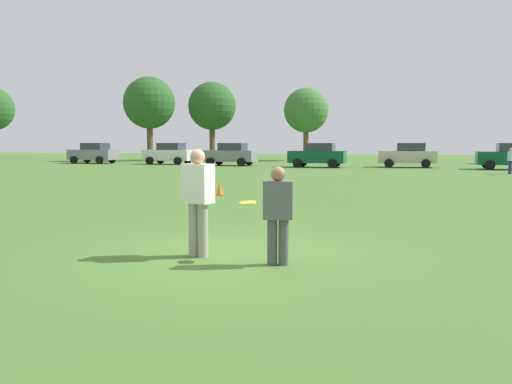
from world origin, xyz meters
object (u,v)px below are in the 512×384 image
(frisbee, at_px, (248,203))
(parked_car_mid_right, at_px, (318,155))
(parked_car_near_right, at_px, (408,155))
(parked_car_center, at_px, (230,154))
(bystander_sideline_watcher, at_px, (510,159))
(parked_car_near_left, at_px, (94,153))
(parked_car_far_right, at_px, (510,156))
(traffic_cone, at_px, (220,189))
(player_thrower, at_px, (198,196))
(parked_car_mid_left, at_px, (169,153))
(player_defender, at_px, (278,210))

(frisbee, bearing_deg, parked_car_mid_right, 96.30)
(frisbee, bearing_deg, parked_car_near_right, 84.77)
(parked_car_center, height_order, bystander_sideline_watcher, parked_car_center)
(parked_car_near_left, bearing_deg, parked_car_far_right, -3.89)
(traffic_cone, relative_size, parked_car_mid_right, 0.11)
(traffic_cone, bearing_deg, player_thrower, -73.19)
(frisbee, xyz_separation_m, bystander_sideline_watcher, (8.69, 26.05, -0.05))
(parked_car_mid_left, xyz_separation_m, parked_car_center, (5.84, -1.13, 0.00))
(player_thrower, height_order, parked_car_mid_right, parked_car_mid_right)
(player_defender, height_order, parked_car_mid_left, parked_car_mid_left)
(parked_car_near_left, xyz_separation_m, bystander_sideline_watcher, (32.58, -8.10, -0.05))
(parked_car_far_right, bearing_deg, bystander_sideline_watcher, -100.34)
(parked_car_mid_left, distance_m, parked_car_mid_right, 13.24)
(player_defender, bearing_deg, parked_car_mid_left, 116.51)
(parked_car_near_right, bearing_deg, parked_car_far_right, -13.57)
(player_thrower, xyz_separation_m, bystander_sideline_watcher, (9.55, 25.98, -0.12))
(frisbee, bearing_deg, parked_car_far_right, 72.99)
(bystander_sideline_watcher, bearing_deg, player_thrower, -110.19)
(frisbee, relative_size, bystander_sideline_watcher, 0.18)
(parked_car_mid_right, bearing_deg, parked_car_mid_left, 170.54)
(traffic_cone, xyz_separation_m, parked_car_near_left, (-20.08, 24.31, 0.69))
(frisbee, distance_m, traffic_cone, 10.58)
(frisbee, relative_size, parked_car_far_right, 0.06)
(player_defender, xyz_separation_m, parked_car_mid_left, (-17.12, 34.31, 0.08))
(player_defender, xyz_separation_m, parked_car_near_right, (2.53, 33.66, 0.08))
(player_defender, bearing_deg, player_thrower, 169.49)
(parked_car_center, bearing_deg, parked_car_mid_right, -8.22)
(parked_car_mid_right, bearing_deg, parked_car_near_right, 13.05)
(player_thrower, relative_size, traffic_cone, 3.68)
(traffic_cone, xyz_separation_m, bystander_sideline_watcher, (12.50, 16.20, 0.64))
(parked_car_center, distance_m, bystander_sideline_watcher, 20.64)
(player_defender, relative_size, parked_car_mid_left, 0.35)
(parked_car_mid_left, bearing_deg, traffic_cone, -62.26)
(parked_car_mid_left, bearing_deg, parked_car_mid_right, -9.46)
(parked_car_near_left, bearing_deg, parked_car_mid_left, -0.21)
(parked_car_center, relative_size, parked_car_mid_right, 1.00)
(parked_car_near_left, xyz_separation_m, parked_car_mid_left, (7.31, -0.03, 0.00))
(frisbee, bearing_deg, bystander_sideline_watcher, 71.55)
(parked_car_mid_left, bearing_deg, frisbee, -64.08)
(player_thrower, relative_size, frisbee, 6.48)
(parked_car_mid_right, bearing_deg, bystander_sideline_watcher, -25.79)
(bystander_sideline_watcher, bearing_deg, traffic_cone, -127.66)
(parked_car_center, xyz_separation_m, bystander_sideline_watcher, (19.43, -6.94, -0.05))
(player_defender, height_order, parked_car_mid_right, parked_car_mid_right)
(parked_car_near_left, relative_size, parked_car_mid_right, 1.00)
(parked_car_mid_left, xyz_separation_m, bystander_sideline_watcher, (25.27, -8.07, -0.05))
(player_thrower, height_order, bystander_sideline_watcher, player_thrower)
(parked_car_mid_left, bearing_deg, parked_car_near_left, 179.79)
(parked_car_near_left, distance_m, parked_car_far_right, 33.72)
(player_defender, relative_size, frisbee, 5.54)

